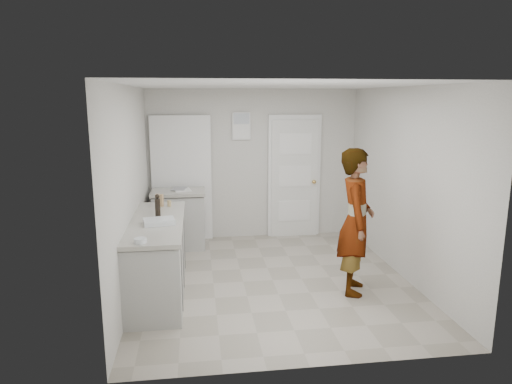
{
  "coord_description": "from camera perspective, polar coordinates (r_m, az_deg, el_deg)",
  "views": [
    {
      "loc": [
        -0.96,
        -5.56,
        2.35
      ],
      "look_at": [
        -0.17,
        0.4,
        1.11
      ],
      "focal_mm": 32.0,
      "sensor_mm": 36.0,
      "label": 1
    }
  ],
  "objects": [
    {
      "name": "room_shell",
      "position": [
        7.67,
        -1.59,
        1.7
      ],
      "size": [
        4.0,
        4.0,
        4.0
      ],
      "color": "beige",
      "rests_on": "ground"
    },
    {
      "name": "cake_mix_box",
      "position": [
        6.25,
        -11.97,
        -1.02
      ],
      "size": [
        0.11,
        0.08,
        0.17
      ],
      "primitive_type": "cube",
      "rotation": [
        0.0,
        0.0,
        -0.44
      ],
      "color": "#906C48",
      "rests_on": "main_counter"
    },
    {
      "name": "baking_dish",
      "position": [
        5.39,
        -12.03,
        -3.65
      ],
      "size": [
        0.38,
        0.3,
        0.06
      ],
      "rotation": [
        0.0,
        0.0,
        0.18
      ],
      "color": "silver",
      "rests_on": "main_counter"
    },
    {
      "name": "ground",
      "position": [
        6.12,
        2.08,
        -10.96
      ],
      "size": [
        4.0,
        4.0,
        0.0
      ],
      "primitive_type": "plane",
      "color": "gray",
      "rests_on": "ground"
    },
    {
      "name": "egg_bowl",
      "position": [
        4.75,
        -14.25,
        -5.9
      ],
      "size": [
        0.13,
        0.13,
        0.05
      ],
      "color": "silver",
      "rests_on": "main_counter"
    },
    {
      "name": "oil_cruet_b",
      "position": [
        5.66,
        -12.2,
        -1.76
      ],
      "size": [
        0.06,
        0.06,
        0.29
      ],
      "color": "black",
      "rests_on": "main_counter"
    },
    {
      "name": "spice_jar",
      "position": [
        6.23,
        -10.79,
        -1.4
      ],
      "size": [
        0.05,
        0.05,
        0.08
      ],
      "primitive_type": "cylinder",
      "color": "tan",
      "rests_on": "main_counter"
    },
    {
      "name": "main_counter",
      "position": [
        5.72,
        -12.16,
        -8.28
      ],
      "size": [
        0.64,
        1.96,
        0.93
      ],
      "color": "#B7B7B2",
      "rests_on": "ground"
    },
    {
      "name": "oil_cruet_a",
      "position": [
        5.9,
        -12.26,
        -1.52
      ],
      "size": [
        0.06,
        0.06,
        0.23
      ],
      "color": "black",
      "rests_on": "main_counter"
    },
    {
      "name": "person",
      "position": [
        5.64,
        12.36,
        -3.63
      ],
      "size": [
        0.61,
        0.75,
        1.78
      ],
      "primitive_type": "imported",
      "rotation": [
        0.0,
        0.0,
        1.26
      ],
      "color": "silver",
      "rests_on": "ground"
    },
    {
      "name": "papers",
      "position": [
        7.29,
        -9.16,
        0.27
      ],
      "size": [
        0.3,
        0.35,
        0.01
      ],
      "primitive_type": "cube",
      "rotation": [
        0.0,
        0.0,
        0.16
      ],
      "color": "white",
      "rests_on": "side_counter"
    },
    {
      "name": "side_counter",
      "position": [
        7.37,
        -9.59,
        -3.62
      ],
      "size": [
        0.84,
        0.61,
        0.93
      ],
      "color": "#B7B7B2",
      "rests_on": "ground"
    }
  ]
}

